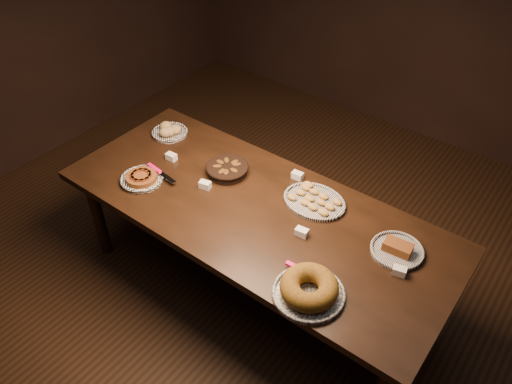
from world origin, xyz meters
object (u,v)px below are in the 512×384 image
Objects in this scene: apple_tart_plate at (142,178)px; bundt_cake_plate at (309,289)px; madeleine_platter at (314,200)px; buffet_table at (254,216)px.

bundt_cake_plate is (1.31, -0.12, 0.03)m from apple_tart_plate.
bundt_cake_plate is at bearing 15.96° from apple_tart_plate.
buffet_table is at bearing -114.77° from madeleine_platter.
madeleine_platter is at bearing 127.72° from bundt_cake_plate.
buffet_table is 7.12× the size of apple_tart_plate.
buffet_table is 0.37m from madeleine_platter.
bundt_cake_plate is (0.34, -0.60, 0.03)m from madeleine_platter.
apple_tart_plate reaches higher than buffet_table.
madeleine_platter is 1.02× the size of bundt_cake_plate.
buffet_table is at bearing 157.67° from bundt_cake_plate.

